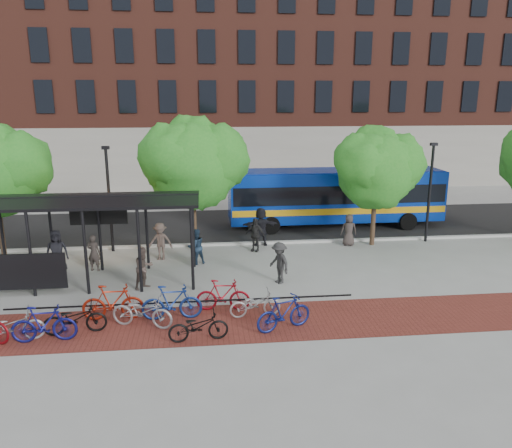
{
  "coord_description": "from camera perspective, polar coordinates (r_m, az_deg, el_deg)",
  "views": [
    {
      "loc": [
        -2.48,
        -20.39,
        7.45
      ],
      "look_at": [
        -0.11,
        1.98,
        1.6
      ],
      "focal_mm": 35.0,
      "sensor_mm": 36.0,
      "label": 1
    }
  ],
  "objects": [
    {
      "name": "bike_rack_rail",
      "position": [
        17.93,
        -8.25,
        -10.14
      ],
      "size": [
        12.0,
        0.05,
        0.95
      ],
      "primitive_type": "cube",
      "color": "black",
      "rests_on": "ground"
    },
    {
      "name": "curb",
      "position": [
        25.6,
        -0.24,
        -2.2
      ],
      "size": [
        160.0,
        0.25,
        0.12
      ],
      "primitive_type": "cube",
      "color": "#B7B7B2",
      "rests_on": "ground"
    },
    {
      "name": "bike_6",
      "position": [
        17.02,
        -12.88,
        -9.7
      ],
      "size": [
        2.24,
        1.37,
        1.11
      ],
      "primitive_type": "imported",
      "rotation": [
        0.0,
        0.0,
        1.25
      ],
      "color": "gray",
      "rests_on": "ground"
    },
    {
      "name": "tree_c",
      "position": [
        25.46,
        13.76,
        6.5
      ],
      "size": [
        4.66,
        3.8,
        5.92
      ],
      "color": "#382619",
      "rests_on": "ground"
    },
    {
      "name": "bike_2",
      "position": [
        17.39,
        -26.26,
        -10.51
      ],
      "size": [
        2.09,
        1.17,
        1.04
      ],
      "primitive_type": "imported",
      "rotation": [
        0.0,
        0.0,
        1.82
      ],
      "color": "#A4A4A6",
      "rests_on": "ground"
    },
    {
      "name": "ground",
      "position": [
        21.85,
        0.83,
        -5.36
      ],
      "size": [
        160.0,
        160.0,
        0.0
      ],
      "primitive_type": "plane",
      "color": "#9E9E99",
      "rests_on": "ground"
    },
    {
      "name": "pedestrian_3",
      "position": [
        23.45,
        -10.86,
        -1.97
      ],
      "size": [
        1.24,
        0.85,
        1.75
      ],
      "primitive_type": "imported",
      "rotation": [
        0.0,
        0.0,
        -0.19
      ],
      "color": "#51433C",
      "rests_on": "ground"
    },
    {
      "name": "pedestrian_2",
      "position": [
        22.62,
        -6.87,
        -2.58
      ],
      "size": [
        0.98,
        0.9,
        1.63
      ],
      "primitive_type": "imported",
      "rotation": [
        0.0,
        0.0,
        3.58
      ],
      "color": "#1E3147",
      "rests_on": "ground"
    },
    {
      "name": "bike_5",
      "position": [
        17.77,
        -16.02,
        -8.6
      ],
      "size": [
        2.09,
        0.6,
        1.25
      ],
      "primitive_type": "imported",
      "rotation": [
        0.0,
        0.0,
        1.57
      ],
      "color": "maroon",
      "rests_on": "ground"
    },
    {
      "name": "tree_b",
      "position": [
        23.93,
        -7.08,
        7.29
      ],
      "size": [
        5.15,
        4.2,
        6.47
      ],
      "color": "#382619",
      "rests_on": "ground"
    },
    {
      "name": "pedestrian_6",
      "position": [
        25.64,
        10.56,
        -0.67
      ],
      "size": [
        0.85,
        0.61,
        1.63
      ],
      "primitive_type": "imported",
      "rotation": [
        0.0,
        0.0,
        3.03
      ],
      "color": "#39302D",
      "rests_on": "ground"
    },
    {
      "name": "pedestrian_8",
      "position": [
        20.16,
        -12.7,
        -4.93
      ],
      "size": [
        1.04,
        1.02,
        1.68
      ],
      "primitive_type": "imported",
      "rotation": [
        0.0,
        0.0,
        0.72
      ],
      "color": "brown",
      "rests_on": "ground"
    },
    {
      "name": "building_brick",
      "position": [
        48.1,
        9.42,
        17.43
      ],
      "size": [
        55.0,
        14.0,
        20.0
      ],
      "primitive_type": "cube",
      "color": "brown",
      "rests_on": "ground"
    },
    {
      "name": "bus_shelter",
      "position": [
        21.17,
        -21.4,
        1.42
      ],
      "size": [
        10.6,
        3.07,
        3.6
      ],
      "color": "black",
      "rests_on": "ground"
    },
    {
      "name": "bike_9",
      "position": [
        17.84,
        -3.79,
        -8.12
      ],
      "size": [
        1.96,
        0.73,
        1.15
      ],
      "primitive_type": "imported",
      "rotation": [
        0.0,
        0.0,
        1.47
      ],
      "color": "maroon",
      "rests_on": "ground"
    },
    {
      "name": "bike_10",
      "position": [
        17.38,
        -0.1,
        -9.1
      ],
      "size": [
        1.84,
        0.8,
        0.94
      ],
      "primitive_type": "imported",
      "rotation": [
        0.0,
        0.0,
        1.67
      ],
      "color": "#A0A0A2",
      "rests_on": "ground"
    },
    {
      "name": "bike_11",
      "position": [
        16.44,
        3.21,
        -10.1
      ],
      "size": [
        2.04,
        1.21,
        1.18
      ],
      "primitive_type": "imported",
      "rotation": [
        0.0,
        0.0,
        1.93
      ],
      "color": "navy",
      "rests_on": "ground"
    },
    {
      "name": "lamp_post_left",
      "position": [
        24.86,
        -16.44,
        3.07
      ],
      "size": [
        0.35,
        0.2,
        5.12
      ],
      "color": "black",
      "rests_on": "ground"
    },
    {
      "name": "brick_strip",
      "position": [
        17.1,
        -3.91,
        -11.27
      ],
      "size": [
        24.0,
        3.0,
        0.01
      ],
      "primitive_type": "cube",
      "color": "maroon",
      "rests_on": "ground"
    },
    {
      "name": "asphalt_street",
      "position": [
        29.45,
        -1.03,
        -0.07
      ],
      "size": [
        160.0,
        8.0,
        0.01
      ],
      "primitive_type": "cube",
      "color": "black",
      "rests_on": "ground"
    },
    {
      "name": "pedestrian_4",
      "position": [
        24.29,
        -0.11,
        -1.23
      ],
      "size": [
        1.05,
        0.83,
        1.66
      ],
      "primitive_type": "imported",
      "rotation": [
        0.0,
        0.0,
        5.78
      ],
      "color": "black",
      "rests_on": "ground"
    },
    {
      "name": "bus",
      "position": [
        29.11,
        9.05,
        3.4
      ],
      "size": [
        12.24,
        3.0,
        3.3
      ],
      "rotation": [
        0.0,
        0.0,
        0.01
      ],
      "color": "#082C9D",
      "rests_on": "ground"
    },
    {
      "name": "pedestrian_9",
      "position": [
        20.22,
        2.66,
        -4.46
      ],
      "size": [
        1.09,
        1.28,
        1.72
      ],
      "primitive_type": "imported",
      "rotation": [
        0.0,
        0.0,
        5.2
      ],
      "color": "#2B2B2B",
      "rests_on": "ground"
    },
    {
      "name": "pedestrian_0",
      "position": [
        22.98,
        -21.79,
        -2.94
      ],
      "size": [
        1.0,
        0.72,
        1.89
      ],
      "primitive_type": "imported",
      "rotation": [
        0.0,
        0.0,
        0.13
      ],
      "color": "black",
      "rests_on": "ground"
    },
    {
      "name": "bike_4",
      "position": [
        17.2,
        -19.99,
        -10.13
      ],
      "size": [
        2.04,
        0.95,
        1.03
      ],
      "primitive_type": "imported",
      "rotation": [
        0.0,
        0.0,
        1.71
      ],
      "color": "black",
      "rests_on": "ground"
    },
    {
      "name": "building_tower",
      "position": [
        62.34,
        -19.87,
        20.73
      ],
      "size": [
        22.0,
        22.0,
        30.0
      ],
      "primitive_type": "cube",
      "color": "#7A664C",
      "rests_on": "ground"
    },
    {
      "name": "bike_7",
      "position": [
        17.34,
        -9.6,
        -8.84
      ],
      "size": [
        2.07,
        0.63,
        1.24
      ],
      "primitive_type": "imported",
      "rotation": [
        0.0,
        0.0,
        1.59
      ],
      "color": "navy",
      "rests_on": "ground"
    },
    {
      "name": "bike_3",
      "position": [
        16.97,
        -23.09,
        -10.48
      ],
      "size": [
        2.01,
        0.65,
        1.19
      ],
      "primitive_type": "imported",
      "rotation": [
        0.0,
        0.0,
        1.61
      ],
      "color": "navy",
      "rests_on": "ground"
    },
    {
      "name": "pedestrian_5",
      "position": [
        25.19,
        0.55,
        -0.29
      ],
      "size": [
        1.88,
        0.77,
        1.97
      ],
      "primitive_type": "imported",
      "rotation": [
        0.0,
        0.0,
        3.25
      ],
      "color": "black",
      "rests_on": "ground"
    },
    {
      "name": "lamp_post_right",
      "position": [
        27.01,
        19.25,
        3.73
      ],
      "size": [
        0.35,
        0.2,
        5.12
      ],
      "color": "black",
      "rests_on": "ground"
    },
    {
      "name": "bike_8",
      "position": [
        15.87,
        -6.61,
        -11.52
      ],
      "size": [
        1.93,
        0.85,
        0.98
      ],
      "primitive_type": "imported",
      "rotation": [
        0.0,
        0.0,
        1.68
      ],
      "color": "black",
      "rests_on": "ground"
    },
    {
      "name": "pedestrian_1",
      "position": [
        22.72,
        -18.04,
        -3.16
      ],
      "size": [
        0.67,
        0.53,
        1.62
      ],
      "primitive_type": "imported",
      "rotation": [
        0.0,
        0.0,
        2.88
      ],
      "color": "#38302D",
      "rests_on": "ground"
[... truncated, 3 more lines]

